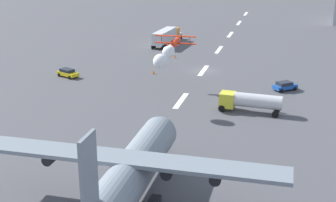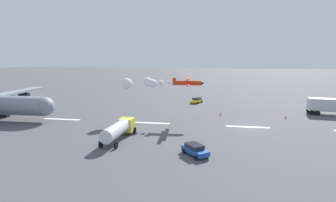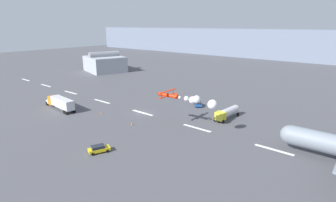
{
  "view_description": "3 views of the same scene",
  "coord_description": "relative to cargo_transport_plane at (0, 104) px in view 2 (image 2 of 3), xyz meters",
  "views": [
    {
      "loc": [
        90.64,
        16.79,
        24.92
      ],
      "look_at": [
        27.18,
        0.0,
        2.61
      ],
      "focal_mm": 51.91,
      "sensor_mm": 36.0,
      "label": 1
    },
    {
      "loc": [
        7.36,
        50.01,
        13.46
      ],
      "look_at": [
        15.6,
        -1.54,
        4.28
      ],
      "focal_mm": 28.19,
      "sensor_mm": 36.0,
      "label": 2
    },
    {
      "loc": [
        53.12,
        -53.13,
        25.1
      ],
      "look_at": [
        11.94,
        -2.75,
        6.38
      ],
      "focal_mm": 28.71,
      "sensor_mm": 36.0,
      "label": 3
    }
  ],
  "objects": [
    {
      "name": "traffic_cone_near",
      "position": [
        -58.99,
        -10.59,
        -3.0
      ],
      "size": [
        0.44,
        0.44,
        0.75
      ],
      "primitive_type": "cone",
      "color": "orange",
      "rests_on": "ground"
    },
    {
      "name": "stunt_biplane_red",
      "position": [
        -30.89,
        -4.69,
        4.42
      ],
      "size": [
        16.92,
        7.03,
        2.51
      ],
      "color": "red"
    },
    {
      "name": "followme_car_yellow",
      "position": [
        -39.26,
        -26.27,
        -2.56
      ],
      "size": [
        3.35,
        4.61,
        1.52
      ],
      "color": "yellow",
      "rests_on": "ground"
    },
    {
      "name": "runway_stripe_4",
      "position": [
        -50.19,
        -2.58,
        -3.37
      ],
      "size": [
        8.0,
        0.9,
        0.01
      ],
      "primitive_type": "cube",
      "color": "white",
      "rests_on": "ground"
    },
    {
      "name": "cargo_transport_plane",
      "position": [
        0.0,
        0.0,
        0.0
      ],
      "size": [
        24.18,
        30.2,
        11.18
      ],
      "color": "gray",
      "rests_on": "ground"
    },
    {
      "name": "traffic_cone_far",
      "position": [
        -45.37,
        -11.4,
        -3.0
      ],
      "size": [
        0.44,
        0.44,
        0.75
      ],
      "primitive_type": "cone",
      "color": "orange",
      "rests_on": "ground"
    },
    {
      "name": "ground_plane",
      "position": [
        -50.19,
        -2.58,
        -3.37
      ],
      "size": [
        440.0,
        440.0,
        0.0
      ],
      "primitive_type": "plane",
      "color": "#4C4C51",
      "rests_on": "ground"
    },
    {
      "name": "runway_stripe_5",
      "position": [
        -31.15,
        -2.58,
        -3.37
      ],
      "size": [
        8.0,
        0.9,
        0.01
      ],
      "primitive_type": "cube",
      "color": "white",
      "rests_on": "ground"
    },
    {
      "name": "fuel_tanker_truck",
      "position": [
        -28.64,
        8.52,
        -1.63
      ],
      "size": [
        3.27,
        9.35,
        2.9
      ],
      "color": "yellow",
      "rests_on": "ground"
    },
    {
      "name": "runway_stripe_6",
      "position": [
        -12.11,
        -2.58,
        -3.37
      ],
      "size": [
        8.0,
        0.9,
        0.01
      ],
      "primitive_type": "cube",
      "color": "white",
      "rests_on": "ground"
    },
    {
      "name": "airport_staff_sedan",
      "position": [
        -41.07,
        13.25,
        -2.56
      ],
      "size": [
        4.04,
        4.3,
        1.52
      ],
      "color": "#194CA5",
      "rests_on": "ground"
    }
  ]
}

